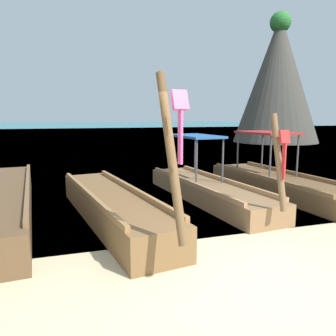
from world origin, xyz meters
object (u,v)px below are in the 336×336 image
at_px(longtail_boat_green_ribbon, 279,183).
at_px(karst_rock, 280,83).
at_px(longtail_boat_red_ribbon, 207,189).
at_px(longtail_boat_pink_ribbon, 112,206).
at_px(longtail_boat_turquoise_ribbon, 3,202).

xyz_separation_m(longtail_boat_green_ribbon, karst_rock, (11.68, 16.47, 4.63)).
xyz_separation_m(longtail_boat_red_ribbon, karst_rock, (13.99, 16.58, 4.63)).
bearing_deg(longtail_boat_pink_ribbon, longtail_boat_turquoise_ribbon, 155.55).
bearing_deg(longtail_boat_pink_ribbon, longtail_boat_red_ribbon, 21.20).
height_order(longtail_boat_turquoise_ribbon, longtail_boat_red_ribbon, longtail_boat_turquoise_ribbon).
xyz_separation_m(longtail_boat_pink_ribbon, longtail_boat_red_ribbon, (2.62, 1.01, -0.01)).
relative_size(longtail_boat_turquoise_ribbon, longtail_boat_green_ribbon, 1.22).
bearing_deg(longtail_boat_turquoise_ribbon, karst_rock, 41.34).
height_order(longtail_boat_pink_ribbon, longtail_boat_green_ribbon, longtail_boat_pink_ribbon).
distance_m(longtail_boat_turquoise_ribbon, longtail_boat_green_ribbon, 7.17).
relative_size(longtail_boat_pink_ribbon, longtail_boat_red_ribbon, 1.05).
distance_m(longtail_boat_pink_ribbon, karst_rock, 24.63).
bearing_deg(karst_rock, longtail_boat_turquoise_ribbon, -138.66).
height_order(longtail_boat_pink_ribbon, karst_rock, karst_rock).
relative_size(longtail_boat_pink_ribbon, karst_rock, 0.54).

